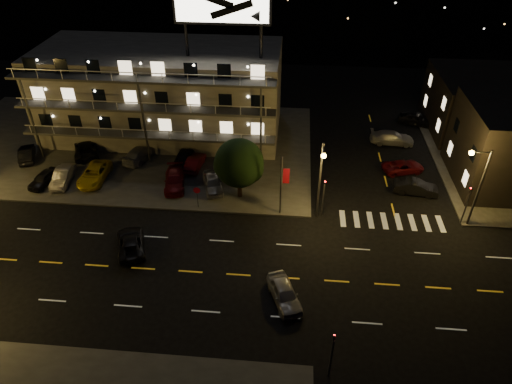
# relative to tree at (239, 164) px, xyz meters

# --- Properties ---
(ground) EXTENTS (140.00, 140.00, 0.00)m
(ground) POSITION_rel_tree_xyz_m (-0.80, -10.79, -3.90)
(ground) COLOR black
(ground) RESTS_ON ground
(curb_nw) EXTENTS (44.00, 24.00, 0.15)m
(curb_nw) POSITION_rel_tree_xyz_m (-14.80, 9.21, -3.82)
(curb_nw) COLOR #363633
(curb_nw) RESTS_ON ground
(curb_ne) EXTENTS (16.00, 24.00, 0.15)m
(curb_ne) POSITION_rel_tree_xyz_m (29.20, 9.21, -3.82)
(curb_ne) COLOR #363633
(curb_ne) RESTS_ON ground
(motel) EXTENTS (28.00, 13.80, 18.10)m
(motel) POSITION_rel_tree_xyz_m (-10.74, 13.09, 1.45)
(motel) COLOR #9C9888
(motel) RESTS_ON ground
(side_bldg_back) EXTENTS (14.06, 12.00, 7.00)m
(side_bldg_back) POSITION_rel_tree_xyz_m (29.19, 17.21, -0.40)
(side_bldg_back) COLOR black
(side_bldg_back) RESTS_ON ground
(streetlight_nc) EXTENTS (0.44, 1.92, 8.00)m
(streetlight_nc) POSITION_rel_tree_xyz_m (7.70, -2.86, 1.06)
(streetlight_nc) COLOR #2D2D30
(streetlight_nc) RESTS_ON ground
(streetlight_ne) EXTENTS (1.92, 0.44, 8.00)m
(streetlight_ne) POSITION_rel_tree_xyz_m (21.34, -2.49, 1.06)
(streetlight_ne) COLOR #2D2D30
(streetlight_ne) RESTS_ON ground
(signal_nw) EXTENTS (0.20, 0.27, 4.60)m
(signal_nw) POSITION_rel_tree_xyz_m (8.20, -2.30, -1.33)
(signal_nw) COLOR #2D2D30
(signal_nw) RESTS_ON ground
(signal_sw) EXTENTS (0.20, 0.27, 4.60)m
(signal_sw) POSITION_rel_tree_xyz_m (8.20, -19.29, -1.33)
(signal_sw) COLOR #2D2D30
(signal_sw) RESTS_ON ground
(signal_ne) EXTENTS (0.27, 0.20, 4.60)m
(signal_ne) POSITION_rel_tree_xyz_m (21.20, -2.29, -1.33)
(signal_ne) COLOR #2D2D30
(signal_ne) RESTS_ON ground
(banner_north) EXTENTS (0.83, 0.16, 6.40)m
(banner_north) POSITION_rel_tree_xyz_m (4.29, -2.39, -0.47)
(banner_north) COLOR #2D2D30
(banner_north) RESTS_ON ground
(stop_sign) EXTENTS (0.91, 0.11, 2.61)m
(stop_sign) POSITION_rel_tree_xyz_m (-3.80, -2.22, -2.19)
(stop_sign) COLOR #2D2D30
(stop_sign) RESTS_ON ground
(tree) EXTENTS (5.01, 4.82, 6.31)m
(tree) POSITION_rel_tree_xyz_m (0.00, 0.00, 0.00)
(tree) COLOR black
(tree) RESTS_ON curb_nw
(lot_car_0) EXTENTS (2.39, 4.12, 1.32)m
(lot_car_0) POSITION_rel_tree_xyz_m (-20.60, 0.30, -3.09)
(lot_car_0) COLOR black
(lot_car_0) RESTS_ON curb_nw
(lot_car_1) EXTENTS (1.99, 4.53, 1.45)m
(lot_car_1) POSITION_rel_tree_xyz_m (-18.73, 0.76, -3.02)
(lot_car_1) COLOR gray
(lot_car_1) RESTS_ON curb_nw
(lot_car_2) EXTENTS (2.41, 5.20, 1.44)m
(lot_car_2) POSITION_rel_tree_xyz_m (-15.61, 1.52, -3.03)
(lot_car_2) COLOR gold
(lot_car_2) RESTS_ON curb_nw
(lot_car_3) EXTENTS (2.92, 5.23, 1.43)m
(lot_car_3) POSITION_rel_tree_xyz_m (-6.91, 1.18, -3.03)
(lot_car_3) COLOR #5F0D12
(lot_car_3) RESTS_ON curb_nw
(lot_car_4) EXTENTS (3.01, 4.71, 1.49)m
(lot_car_4) POSITION_rel_tree_xyz_m (-2.86, 0.99, -3.00)
(lot_car_4) COLOR gray
(lot_car_4) RESTS_ON curb_nw
(lot_car_5) EXTENTS (3.13, 4.49, 1.40)m
(lot_car_5) POSITION_rel_tree_xyz_m (-24.82, 4.90, -3.04)
(lot_car_5) COLOR black
(lot_car_5) RESTS_ON curb_nw
(lot_car_6) EXTENTS (4.56, 6.05, 1.53)m
(lot_car_6) POSITION_rel_tree_xyz_m (-18.65, 6.71, -2.98)
(lot_car_6) COLOR black
(lot_car_6) RESTS_ON curb_nw
(lot_car_7) EXTENTS (3.51, 5.48, 1.48)m
(lot_car_7) POSITION_rel_tree_xyz_m (-12.04, 6.11, -3.01)
(lot_car_7) COLOR gray
(lot_car_7) RESTS_ON curb_nw
(lot_car_8) EXTENTS (2.06, 4.36, 1.44)m
(lot_car_8) POSITION_rel_tree_xyz_m (-6.90, 6.39, -3.03)
(lot_car_8) COLOR black
(lot_car_8) RESTS_ON curb_nw
(lot_car_9) EXTENTS (1.85, 4.24, 1.36)m
(lot_car_9) POSITION_rel_tree_xyz_m (-5.51, 4.83, -3.07)
(lot_car_9) COLOR #5F0D12
(lot_car_9) RESTS_ON curb_nw
(side_car_0) EXTENTS (4.61, 2.10, 1.47)m
(side_car_0) POSITION_rel_tree_xyz_m (17.82, 2.24, -3.16)
(side_car_0) COLOR black
(side_car_0) RESTS_ON ground
(side_car_1) EXTENTS (4.92, 3.22, 1.26)m
(side_car_1) POSITION_rel_tree_xyz_m (17.26, 6.29, -3.27)
(side_car_1) COLOR #5F0D12
(side_car_1) RESTS_ON ground
(side_car_2) EXTENTS (5.25, 2.29, 1.50)m
(side_car_2) POSITION_rel_tree_xyz_m (16.99, 12.64, -3.15)
(side_car_2) COLOR gray
(side_car_2) RESTS_ON ground
(side_car_3) EXTENTS (4.67, 3.24, 1.47)m
(side_car_3) POSITION_rel_tree_xyz_m (20.78, 18.03, -3.16)
(side_car_3) COLOR black
(side_car_3) RESTS_ON ground
(road_car_east) EXTENTS (3.26, 4.76, 1.50)m
(road_car_east) POSITION_rel_tree_xyz_m (5.03, -13.13, -3.15)
(road_car_east) COLOR gray
(road_car_east) RESTS_ON ground
(road_car_west) EXTENTS (3.77, 5.30, 1.34)m
(road_car_west) POSITION_rel_tree_xyz_m (-8.47, -8.52, -3.23)
(road_car_west) COLOR black
(road_car_west) RESTS_ON ground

